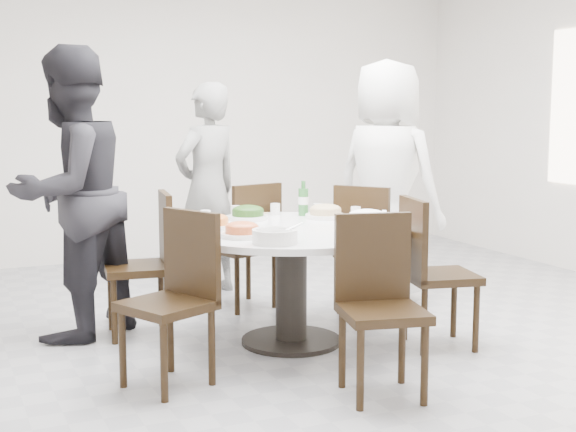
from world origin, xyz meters
name	(u,v)px	position (x,y,z in m)	size (l,w,h in m)	color
floor	(317,328)	(0.00, 0.00, 0.00)	(6.00, 6.00, 0.01)	#A1A2A6
wall_back	(185,117)	(0.00, 3.00, 1.40)	(6.00, 0.01, 2.80)	white
dining_table	(291,286)	(-0.30, -0.23, 0.38)	(1.50, 1.50, 0.75)	white
chair_ne	(371,248)	(0.56, 0.25, 0.47)	(0.42, 0.42, 0.95)	black
chair_n	(243,245)	(-0.25, 0.76, 0.47)	(0.42, 0.42, 0.95)	black
chair_nw	(138,265)	(-1.15, 0.35, 0.47)	(0.42, 0.42, 0.95)	black
chair_sw	(166,301)	(-1.25, -0.68, 0.47)	(0.42, 0.42, 0.95)	black
chair_s	(383,308)	(-0.26, -1.29, 0.47)	(0.42, 0.42, 0.95)	black
chair_se	(441,273)	(0.53, -0.68, 0.47)	(0.42, 0.42, 0.95)	black
diner_right	(387,181)	(0.87, 0.54, 0.93)	(0.91, 0.59, 1.87)	white
diner_middle	(207,189)	(-0.34, 1.31, 0.85)	(0.62, 0.41, 1.70)	black
diner_left	(70,194)	(-1.55, 0.49, 0.95)	(0.92, 0.72, 1.90)	black
dish_greens	(248,214)	(-0.41, 0.24, 0.79)	(0.28, 0.28, 0.07)	white
dish_pale	(325,213)	(0.10, 0.08, 0.79)	(0.28, 0.28, 0.07)	white
dish_orange	(213,223)	(-0.76, -0.05, 0.78)	(0.25, 0.25, 0.07)	white
dish_redbrown	(368,221)	(0.17, -0.38, 0.78)	(0.27, 0.27, 0.07)	white
dish_tofu	(242,232)	(-0.71, -0.43, 0.78)	(0.25, 0.25, 0.07)	white
rice_bowl	(367,226)	(-0.01, -0.68, 0.81)	(0.27, 0.27, 0.12)	silver
soup_bowl	(275,236)	(-0.62, -0.70, 0.79)	(0.26, 0.26, 0.08)	white
beverage_bottle	(303,198)	(0.01, 0.25, 0.87)	(0.07, 0.07, 0.24)	#28652B
tea_cups	(256,210)	(-0.30, 0.37, 0.79)	(0.07, 0.07, 0.08)	white
chopsticks	(255,213)	(-0.27, 0.45, 0.76)	(0.24, 0.04, 0.01)	tan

